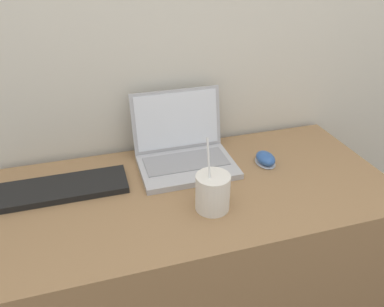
{
  "coord_description": "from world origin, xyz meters",
  "views": [
    {
      "loc": [
        -0.29,
        -0.62,
        1.38
      ],
      "look_at": [
        0.0,
        0.36,
        0.79
      ],
      "focal_mm": 35.0,
      "sensor_mm": 36.0,
      "label": 1
    }
  ],
  "objects_px": {
    "drink_cup": "(213,192)",
    "laptop": "(185,149)",
    "external_keyboard": "(56,189)",
    "computer_mouse": "(265,159)"
  },
  "relations": [
    {
      "from": "drink_cup",
      "to": "laptop",
      "type": "bearing_deg",
      "value": 91.54
    },
    {
      "from": "external_keyboard",
      "to": "computer_mouse",
      "type": "bearing_deg",
      "value": -2.41
    },
    {
      "from": "drink_cup",
      "to": "external_keyboard",
      "type": "xyz_separation_m",
      "value": [
        -0.43,
        0.21,
        -0.05
      ]
    },
    {
      "from": "drink_cup",
      "to": "external_keyboard",
      "type": "relative_size",
      "value": 0.51
    },
    {
      "from": "drink_cup",
      "to": "computer_mouse",
      "type": "xyz_separation_m",
      "value": [
        0.26,
        0.18,
        -0.04
      ]
    },
    {
      "from": "laptop",
      "to": "drink_cup",
      "type": "height_order",
      "value": "laptop"
    },
    {
      "from": "laptop",
      "to": "external_keyboard",
      "type": "height_order",
      "value": "laptop"
    },
    {
      "from": "drink_cup",
      "to": "computer_mouse",
      "type": "relative_size",
      "value": 2.39
    },
    {
      "from": "drink_cup",
      "to": "external_keyboard",
      "type": "bearing_deg",
      "value": 154.28
    },
    {
      "from": "laptop",
      "to": "computer_mouse",
      "type": "bearing_deg",
      "value": -18.29
    }
  ]
}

